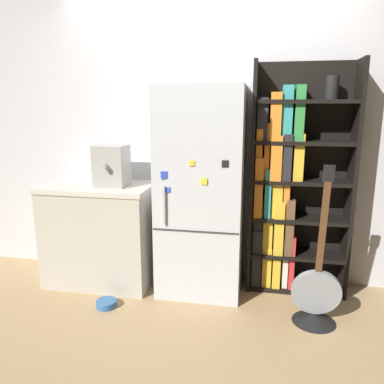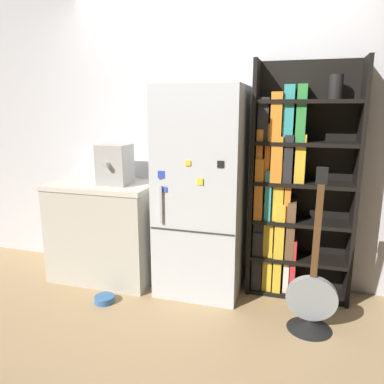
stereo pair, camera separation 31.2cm
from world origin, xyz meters
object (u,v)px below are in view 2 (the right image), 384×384
object	(u,v)px
pet_bowl	(105,299)
refrigerator	(201,192)
guitar	(311,307)
espresso_machine	(115,164)
bookshelf	(289,191)

from	to	relation	value
pet_bowl	refrigerator	bearing A→B (deg)	34.57
guitar	pet_bowl	xyz separation A→B (m)	(-1.60, -0.08, -0.14)
refrigerator	espresso_machine	world-z (taller)	refrigerator
bookshelf	espresso_machine	size ratio (longest dim) A/B	5.50
guitar	pet_bowl	bearing A→B (deg)	-177.11
refrigerator	espresso_machine	xyz separation A→B (m)	(-0.77, -0.04, 0.21)
guitar	bookshelf	bearing A→B (deg)	111.14
espresso_machine	guitar	bearing A→B (deg)	-11.86
espresso_machine	refrigerator	bearing A→B (deg)	2.82
bookshelf	guitar	world-z (taller)	bookshelf
refrigerator	pet_bowl	size ratio (longest dim) A/B	10.34
refrigerator	espresso_machine	distance (m)	0.80
bookshelf	pet_bowl	distance (m)	1.75
refrigerator	guitar	xyz separation A→B (m)	(0.91, -0.39, -0.69)
refrigerator	pet_bowl	world-z (taller)	refrigerator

